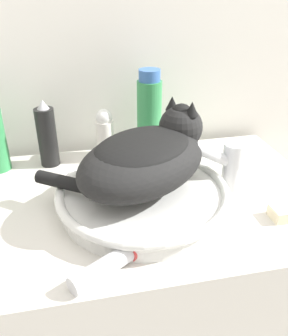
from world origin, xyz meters
name	(u,v)px	position (x,y,z in m)	size (l,w,h in m)	color
wall_back	(102,25)	(0.00, 0.59, 1.20)	(8.00, 0.05, 2.40)	silver
vanity_counter	(130,329)	(0.00, 0.27, 0.44)	(0.90, 0.53, 0.88)	beige
sink_basin	(143,196)	(0.03, 0.23, 0.90)	(0.36, 0.36, 0.05)	silver
cat	(146,156)	(0.04, 0.23, 0.99)	(0.40, 0.33, 0.16)	black
faucet	(229,164)	(0.23, 0.26, 0.94)	(0.13, 0.05, 0.13)	silver
shampoo_bottle_tall	(149,116)	(0.10, 0.47, 0.99)	(0.06, 0.06, 0.23)	#338C4C
deodorant_stick	(105,135)	(-0.02, 0.47, 0.95)	(0.05, 0.05, 0.14)	white
hairspray_can_black	(47,136)	(-0.16, 0.47, 0.96)	(0.05, 0.05, 0.17)	black
cream_tube	(107,266)	(-0.07, 0.05, 0.89)	(0.13, 0.10, 0.04)	silver
soap_bar	(288,212)	(0.31, 0.13, 0.89)	(0.07, 0.04, 0.02)	beige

